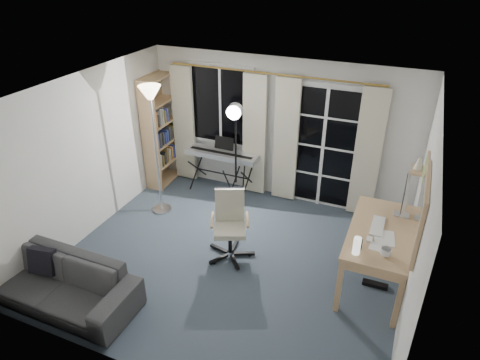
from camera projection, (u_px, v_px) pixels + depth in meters
name	position (u px, v px, depth m)	size (l,w,h in m)	color
floor	(231.00, 260.00, 6.01)	(4.50, 4.00, 0.02)	#34404C
window	(221.00, 105.00, 7.24)	(1.20, 0.08, 1.40)	white
french_door	(323.00, 148.00, 6.85)	(1.32, 0.09, 2.11)	white
curtains	(269.00, 138.00, 7.05)	(3.60, 0.07, 2.13)	gold
bookshelf	(161.00, 132.00, 7.65)	(0.36, 0.94, 1.99)	tan
torchiere_lamp	(152.00, 113.00, 6.32)	(0.43, 0.43, 2.11)	#B2B2B7
keyboard_piano	(222.00, 155.00, 7.36)	(1.29, 0.63, 0.94)	black
studio_light	(235.00, 124.00, 6.58)	(0.36, 0.37, 1.83)	black
office_chair	(230.00, 218.00, 5.90)	(0.67, 0.66, 0.97)	black
desk	(380.00, 237.00, 5.30)	(0.75, 1.50, 0.80)	tan
monitor	(405.00, 195.00, 5.40)	(0.19, 0.58, 0.50)	silver
desk_clutter	(371.00, 251.00, 5.16)	(0.47, 0.91, 1.02)	white
mug	(386.00, 251.00, 4.78)	(0.13, 0.10, 0.13)	silver
wall_mirror	(420.00, 213.00, 4.22)	(0.04, 0.94, 0.74)	tan
framed_print	(426.00, 170.00, 4.92)	(0.03, 0.42, 0.32)	tan
wall_shelf	(418.00, 166.00, 5.44)	(0.16, 0.30, 0.18)	tan
sofa	(56.00, 276.00, 5.12)	(2.00, 0.59, 0.78)	#2A2A2C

